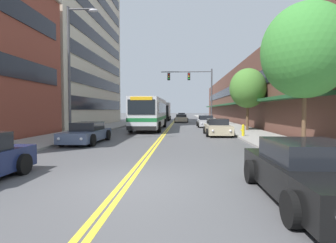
{
  "coord_description": "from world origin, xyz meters",
  "views": [
    {
      "loc": [
        1.58,
        -7.12,
        2.03
      ],
      "look_at": [
        -0.36,
        26.58,
        0.52
      ],
      "focal_mm": 28.0,
      "sensor_mm": 36.0,
      "label": 1
    }
  ],
  "objects_px": {
    "city_bus": "(150,112)",
    "car_charcoal_moving_lead": "(182,116)",
    "box_truck": "(163,111)",
    "street_tree_right_mid": "(248,88)",
    "fire_hydrant": "(243,130)",
    "car_silver_parked_right_far": "(206,122)",
    "car_red_parked_left_far": "(143,120)",
    "traffic_signal_mast": "(195,85)",
    "car_beige_parked_right_mid": "(218,128)",
    "street_lamp_left_near": "(73,64)",
    "car_slate_blue_parked_left_mid": "(87,133)",
    "street_tree_right_near": "(305,51)",
    "car_black_parked_right_foreground": "(311,173)",
    "car_champagne_moving_second": "(181,118)"
  },
  "relations": [
    {
      "from": "car_slate_blue_parked_left_mid",
      "to": "car_silver_parked_right_far",
      "type": "relative_size",
      "value": 1.02
    },
    {
      "from": "car_slate_blue_parked_left_mid",
      "to": "car_charcoal_moving_lead",
      "type": "height_order",
      "value": "car_charcoal_moving_lead"
    },
    {
      "from": "car_silver_parked_right_far",
      "to": "car_red_parked_left_far",
      "type": "bearing_deg",
      "value": 144.47
    },
    {
      "from": "car_beige_parked_right_mid",
      "to": "city_bus",
      "type": "bearing_deg",
      "value": 134.98
    },
    {
      "from": "city_bus",
      "to": "street_tree_right_near",
      "type": "distance_m",
      "value": 18.08
    },
    {
      "from": "street_tree_right_near",
      "to": "street_tree_right_mid",
      "type": "relative_size",
      "value": 1.11
    },
    {
      "from": "city_bus",
      "to": "car_champagne_moving_second",
      "type": "xyz_separation_m",
      "value": [
        3.13,
        15.99,
        -1.17
      ]
    },
    {
      "from": "car_black_parked_right_foreground",
      "to": "car_silver_parked_right_far",
      "type": "height_order",
      "value": "car_silver_parked_right_far"
    },
    {
      "from": "box_truck",
      "to": "street_tree_right_mid",
      "type": "distance_m",
      "value": 26.67
    },
    {
      "from": "fire_hydrant",
      "to": "car_silver_parked_right_far",
      "type": "bearing_deg",
      "value": 97.66
    },
    {
      "from": "car_beige_parked_right_mid",
      "to": "street_tree_right_near",
      "type": "distance_m",
      "value": 10.56
    },
    {
      "from": "car_black_parked_right_foreground",
      "to": "car_beige_parked_right_mid",
      "type": "distance_m",
      "value": 15.08
    },
    {
      "from": "city_bus",
      "to": "car_charcoal_moving_lead",
      "type": "xyz_separation_m",
      "value": [
        3.09,
        30.86,
        -1.15
      ]
    },
    {
      "from": "car_silver_parked_right_far",
      "to": "car_champagne_moving_second",
      "type": "xyz_separation_m",
      "value": [
        -2.99,
        11.68,
        -0.01
      ]
    },
    {
      "from": "car_silver_parked_right_far",
      "to": "car_charcoal_moving_lead",
      "type": "height_order",
      "value": "car_silver_parked_right_far"
    },
    {
      "from": "car_red_parked_left_far",
      "to": "car_beige_parked_right_mid",
      "type": "bearing_deg",
      "value": -62.6
    },
    {
      "from": "car_red_parked_left_far",
      "to": "traffic_signal_mast",
      "type": "bearing_deg",
      "value": -28.69
    },
    {
      "from": "car_charcoal_moving_lead",
      "to": "street_tree_right_near",
      "type": "relative_size",
      "value": 0.7
    },
    {
      "from": "city_bus",
      "to": "car_black_parked_right_foreground",
      "type": "distance_m",
      "value": 22.18
    },
    {
      "from": "car_red_parked_left_far",
      "to": "car_black_parked_right_foreground",
      "type": "xyz_separation_m",
      "value": [
        8.71,
        -31.66,
        0.01
      ]
    },
    {
      "from": "car_black_parked_right_foreground",
      "to": "street_tree_right_mid",
      "type": "distance_m",
      "value": 19.68
    },
    {
      "from": "street_tree_right_near",
      "to": "box_truck",
      "type": "bearing_deg",
      "value": 103.12
    },
    {
      "from": "car_red_parked_left_far",
      "to": "fire_hydrant",
      "type": "xyz_separation_m",
      "value": [
        10.21,
        -18.38,
        -0.06
      ]
    },
    {
      "from": "car_red_parked_left_far",
      "to": "street_tree_right_near",
      "type": "bearing_deg",
      "value": -67.1
    },
    {
      "from": "street_tree_right_mid",
      "to": "car_champagne_moving_second",
      "type": "bearing_deg",
      "value": 109.28
    },
    {
      "from": "car_champagne_moving_second",
      "to": "car_black_parked_right_foreground",
      "type": "bearing_deg",
      "value": -85.18
    },
    {
      "from": "car_silver_parked_right_far",
      "to": "street_tree_right_near",
      "type": "height_order",
      "value": "street_tree_right_near"
    },
    {
      "from": "city_bus",
      "to": "box_truck",
      "type": "bearing_deg",
      "value": 90.81
    },
    {
      "from": "car_beige_parked_right_mid",
      "to": "street_lamp_left_near",
      "type": "height_order",
      "value": "street_lamp_left_near"
    },
    {
      "from": "box_truck",
      "to": "street_lamp_left_near",
      "type": "height_order",
      "value": "street_lamp_left_near"
    },
    {
      "from": "street_tree_right_near",
      "to": "street_tree_right_mid",
      "type": "distance_m",
      "value": 13.57
    },
    {
      "from": "car_red_parked_left_far",
      "to": "box_truck",
      "type": "height_order",
      "value": "box_truck"
    },
    {
      "from": "box_truck",
      "to": "city_bus",
      "type": "bearing_deg",
      "value": -89.19
    },
    {
      "from": "car_black_parked_right_foreground",
      "to": "car_silver_parked_right_far",
      "type": "relative_size",
      "value": 0.96
    },
    {
      "from": "city_bus",
      "to": "fire_hydrant",
      "type": "distance_m",
      "value": 11.19
    },
    {
      "from": "car_silver_parked_right_far",
      "to": "car_champagne_moving_second",
      "type": "bearing_deg",
      "value": 104.35
    },
    {
      "from": "car_beige_parked_right_mid",
      "to": "car_champagne_moving_second",
      "type": "height_order",
      "value": "car_beige_parked_right_mid"
    },
    {
      "from": "car_charcoal_moving_lead",
      "to": "street_tree_right_mid",
      "type": "xyz_separation_m",
      "value": [
        6.38,
        -32.99,
        3.41
      ]
    },
    {
      "from": "city_bus",
      "to": "street_tree_right_near",
      "type": "bearing_deg",
      "value": -61.28
    },
    {
      "from": "city_bus",
      "to": "street_lamp_left_near",
      "type": "height_order",
      "value": "street_lamp_left_near"
    },
    {
      "from": "car_silver_parked_right_far",
      "to": "street_tree_right_mid",
      "type": "xyz_separation_m",
      "value": [
        3.35,
        -6.45,
        3.43
      ]
    },
    {
      "from": "car_red_parked_left_far",
      "to": "street_lamp_left_near",
      "type": "height_order",
      "value": "street_lamp_left_near"
    },
    {
      "from": "street_tree_right_near",
      "to": "fire_hydrant",
      "type": "xyz_separation_m",
      "value": [
        -0.82,
        7.71,
        -3.98
      ]
    },
    {
      "from": "street_tree_right_mid",
      "to": "fire_hydrant",
      "type": "relative_size",
      "value": 6.87
    },
    {
      "from": "box_truck",
      "to": "street_tree_right_mid",
      "type": "relative_size",
      "value": 1.31
    },
    {
      "from": "car_beige_parked_right_mid",
      "to": "car_charcoal_moving_lead",
      "type": "height_order",
      "value": "car_charcoal_moving_lead"
    },
    {
      "from": "car_beige_parked_right_mid",
      "to": "car_champagne_moving_second",
      "type": "bearing_deg",
      "value": 97.79
    },
    {
      "from": "car_slate_blue_parked_left_mid",
      "to": "city_bus",
      "type": "bearing_deg",
      "value": 77.71
    },
    {
      "from": "car_slate_blue_parked_left_mid",
      "to": "car_beige_parked_right_mid",
      "type": "height_order",
      "value": "car_beige_parked_right_mid"
    },
    {
      "from": "city_bus",
      "to": "car_charcoal_moving_lead",
      "type": "height_order",
      "value": "city_bus"
    }
  ]
}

